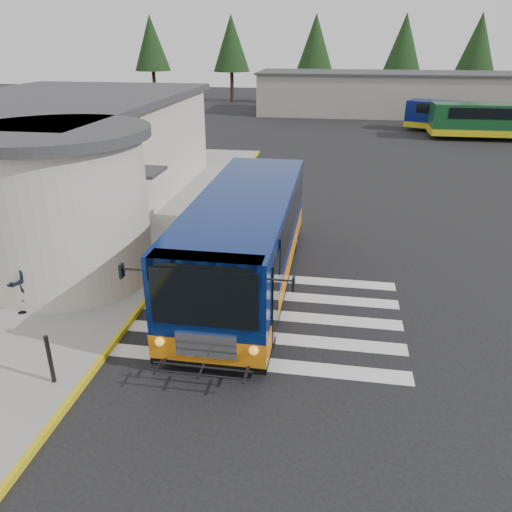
% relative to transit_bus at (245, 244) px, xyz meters
% --- Properties ---
extents(ground, '(140.00, 140.00, 0.00)m').
position_rel_transit_bus_xyz_m(ground, '(1.29, -0.96, -1.45)').
color(ground, black).
rests_on(ground, ground).
extents(sidewalk, '(10.00, 34.00, 0.15)m').
position_rel_transit_bus_xyz_m(sidewalk, '(-7.71, 3.04, -1.38)').
color(sidewalk, gray).
rests_on(sidewalk, ground).
extents(curb_strip, '(0.12, 34.00, 0.16)m').
position_rel_transit_bus_xyz_m(curb_strip, '(-2.76, 3.04, -1.37)').
color(curb_strip, gold).
rests_on(curb_strip, ground).
extents(station_building, '(12.70, 18.70, 4.80)m').
position_rel_transit_bus_xyz_m(station_building, '(-9.55, 5.95, 1.12)').
color(station_building, beige).
rests_on(station_building, ground).
extents(crosswalk, '(8.00, 5.35, 0.01)m').
position_rel_transit_bus_xyz_m(crosswalk, '(0.79, -1.76, -1.44)').
color(crosswalk, silver).
rests_on(crosswalk, ground).
extents(depot_building, '(26.40, 8.40, 4.20)m').
position_rel_transit_bus_xyz_m(depot_building, '(7.29, 41.04, 0.66)').
color(depot_building, gray).
rests_on(depot_building, ground).
extents(tree_line, '(58.40, 4.40, 10.00)m').
position_rel_transit_bus_xyz_m(tree_line, '(7.58, 49.04, 5.32)').
color(tree_line, black).
rests_on(tree_line, ground).
extents(transit_bus, '(3.92, 10.77, 3.03)m').
position_rel_transit_bus_xyz_m(transit_bus, '(0.00, 0.00, 0.00)').
color(transit_bus, '#071A55').
rests_on(transit_bus, ground).
extents(pedestrian_a, '(0.44, 0.65, 1.76)m').
position_rel_transit_bus_xyz_m(pedestrian_a, '(-4.84, -2.50, -0.42)').
color(pedestrian_a, black).
rests_on(pedestrian_a, sidewalk).
extents(pedestrian_b, '(0.75, 0.94, 1.87)m').
position_rel_transit_bus_xyz_m(pedestrian_b, '(-5.94, -2.89, -0.37)').
color(pedestrian_b, black).
rests_on(pedestrian_b, sidewalk).
extents(bollard, '(0.10, 0.10, 1.22)m').
position_rel_transit_bus_xyz_m(bollard, '(-3.40, -5.78, -0.69)').
color(bollard, black).
rests_on(bollard, sidewalk).
extents(far_bus_a, '(8.61, 5.62, 2.16)m').
position_rel_transit_bus_xyz_m(far_bus_a, '(12.40, 30.42, -0.04)').
color(far_bus_a, '#071356').
rests_on(far_bus_a, ground).
extents(far_bus_b, '(9.15, 2.65, 2.35)m').
position_rel_transit_bus_xyz_m(far_bus_b, '(14.33, 27.99, 0.08)').
color(far_bus_b, '#11411E').
rests_on(far_bus_b, ground).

